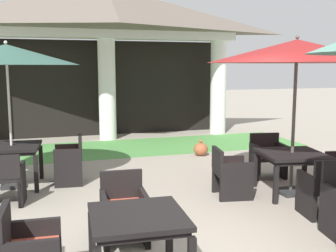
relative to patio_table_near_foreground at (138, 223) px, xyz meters
name	(u,v)px	position (x,y,z in m)	size (l,w,h in m)	color
background_pavilion	(105,22)	(1.03, 8.23, 2.77)	(8.26, 3.05, 4.39)	white
lawn_strip	(117,148)	(1.03, 6.71, -0.62)	(10.06, 2.40, 0.01)	#519347
patio_table_near_foreground	(138,223)	(0.00, 0.00, 0.00)	(0.97, 0.97, 0.72)	black
patio_chair_near_foreground_north	(124,211)	(0.07, 1.02, -0.23)	(0.58, 0.59, 0.84)	black
patio_table_mid_left	(12,151)	(-1.36, 3.88, 0.03)	(1.05, 1.05, 0.75)	black
patio_umbrella_mid_left	(6,55)	(-1.36, 3.88, 1.70)	(2.47, 2.47, 2.57)	#2D2D2D
patio_chair_mid_left_east	(70,161)	(-0.37, 3.78, -0.20)	(0.55, 0.60, 0.88)	black
patio_chair_mid_left_south	(2,179)	(-1.46, 2.89, -0.21)	(0.68, 0.57, 0.83)	black
patio_table_mid_right	(292,158)	(3.14, 2.04, -0.01)	(1.16, 1.16, 0.71)	black
patio_umbrella_mid_right	(297,52)	(3.14, 2.04, 1.74)	(2.89, 2.89, 2.63)	#2D2D2D
patio_chair_mid_right_west	(230,173)	(2.09, 2.22, -0.24)	(0.64, 0.64, 0.81)	black
patio_chair_mid_right_north	(267,157)	(3.32, 3.09, -0.23)	(0.68, 0.60, 0.83)	black
patio_chair_mid_right_south	(324,189)	(2.96, 0.99, -0.22)	(0.65, 0.63, 0.87)	black
terracotta_urn	(201,149)	(2.80, 5.24, -0.47)	(0.34, 0.34, 0.39)	#9E5633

